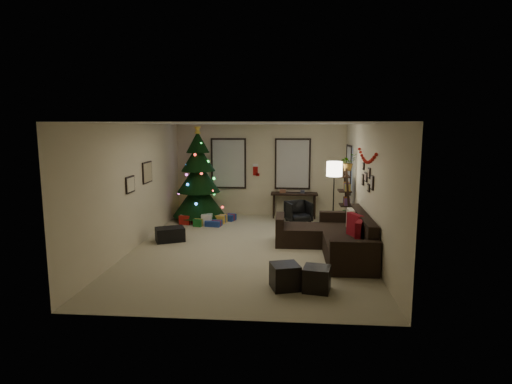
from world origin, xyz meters
TOP-DOWN VIEW (x-y plane):
  - floor at (0.00, 0.00)m, footprint 7.00×7.00m
  - ceiling at (0.00, 0.00)m, footprint 7.00×7.00m
  - wall_back at (0.00, 3.50)m, footprint 5.00×0.00m
  - wall_front at (0.00, -3.50)m, footprint 5.00×0.00m
  - wall_left at (-2.50, 0.00)m, footprint 0.00×7.00m
  - wall_right at (2.50, 0.00)m, footprint 0.00×7.00m
  - window_back_left at (-0.95, 3.47)m, footprint 1.05×0.06m
  - window_back_right at (0.95, 3.47)m, footprint 1.05×0.06m
  - window_right_wall at (2.47, 2.55)m, footprint 0.06×0.90m
  - christmas_tree at (-1.69, 2.66)m, footprint 1.47×1.47m
  - presents at (-1.29, 2.17)m, footprint 1.43×1.01m
  - sofa at (1.84, -0.16)m, footprint 1.90×2.76m
  - pillow_red_a at (2.21, -0.94)m, footprint 0.24×0.44m
  - pillow_red_b at (2.21, -0.40)m, footprint 0.29×0.49m
  - pillow_cream at (2.21, 0.24)m, footprint 0.13×0.44m
  - ottoman_near at (0.81, -2.29)m, footprint 0.54×0.54m
  - ottoman_far at (1.32, -2.34)m, footprint 0.49×0.49m
  - desk at (1.01, 3.22)m, footprint 1.35×0.48m
  - desk_chair at (1.12, 2.57)m, footprint 0.74×0.72m
  - bookshelf at (2.30, 1.65)m, footprint 0.30×0.49m
  - potted_plant at (2.30, 1.53)m, footprint 0.63×0.60m
  - floor_lamp at (1.95, 1.40)m, footprint 0.38×0.38m
  - art_map at (-2.48, 0.70)m, footprint 0.04×0.60m
  - art_abstract at (-2.48, -0.39)m, footprint 0.04×0.45m
  - gallery at (2.48, -0.07)m, footprint 0.03×1.25m
  - garland at (2.45, -0.06)m, footprint 0.08×1.90m
  - stocking_left at (-0.14, 3.49)m, footprint 0.20×0.05m
  - stocking_right at (0.19, 3.55)m, footprint 0.20×0.05m
  - storage_bin at (-1.89, 0.39)m, footprint 0.76×0.66m

SIDE VIEW (x-z plane):
  - floor at x=0.00m, z-range 0.00..0.00m
  - presents at x=-1.29m, z-range -0.04..0.26m
  - storage_bin at x=-1.89m, z-range 0.00..0.32m
  - ottoman_far at x=1.32m, z-range 0.00..0.40m
  - ottoman_near at x=0.81m, z-range 0.00..0.42m
  - sofa at x=1.84m, z-range -0.15..0.72m
  - desk_chair at x=1.12m, z-range 0.00..0.60m
  - pillow_cream at x=2.21m, z-range 0.41..0.85m
  - pillow_red_a at x=2.21m, z-range 0.43..0.85m
  - pillow_red_b at x=2.21m, z-range 0.40..0.88m
  - desk at x=1.01m, z-range 0.28..1.00m
  - bookshelf at x=2.30m, z-range -0.02..1.61m
  - christmas_tree at x=-1.69m, z-range -0.24..2.50m
  - wall_left at x=-2.50m, z-range -2.15..4.85m
  - wall_right at x=2.50m, z-range -2.15..4.85m
  - wall_back at x=0.00m, z-range -1.15..3.85m
  - wall_front at x=0.00m, z-range -1.15..3.85m
  - stocking_left at x=-0.14m, z-range 1.19..1.55m
  - stocking_right at x=0.19m, z-range 1.23..1.59m
  - art_abstract at x=-2.48m, z-range 1.26..1.61m
  - window_right_wall at x=2.47m, z-range 0.85..2.15m
  - floor_lamp at x=1.95m, z-range 0.60..2.40m
  - window_back_left at x=-0.95m, z-range 0.80..2.30m
  - window_back_right at x=0.95m, z-range 0.80..2.30m
  - art_map at x=-2.48m, z-range 1.32..1.82m
  - gallery at x=2.48m, z-range 1.30..1.84m
  - potted_plant at x=2.30m, z-range 1.56..2.10m
  - garland at x=2.45m, z-range 1.88..2.18m
  - ceiling at x=0.00m, z-range 2.70..2.70m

